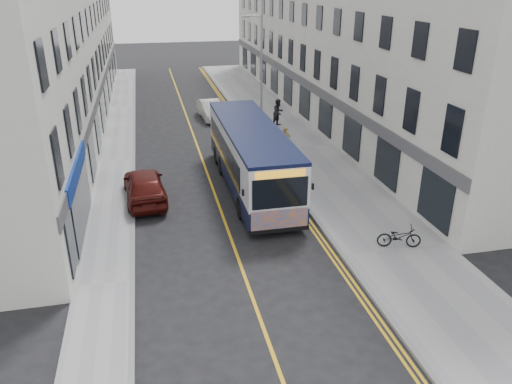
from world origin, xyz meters
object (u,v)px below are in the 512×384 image
streetlamp (260,75)px  car_maroon (145,185)px  pedestrian_near (285,141)px  city_bus (251,155)px  pedestrian_far (278,112)px  car_white (211,110)px  bicycle (399,237)px

streetlamp → car_maroon: streetlamp is taller
pedestrian_near → car_maroon: bearing=-138.5°
city_bus → pedestrian_far: 11.48m
streetlamp → pedestrian_far: 4.92m
city_bus → car_white: size_ratio=2.69×
streetlamp → car_maroon: bearing=-133.4°
pedestrian_far → bicycle: bearing=-123.5°
car_white → car_maroon: 15.36m
pedestrian_far → city_bus: bearing=-145.8°
streetlamp → pedestrian_far: (2.05, 3.03, -3.29)m
bicycle → car_white: 21.99m
bicycle → pedestrian_far: pedestrian_far is taller
bicycle → pedestrian_far: size_ratio=0.90×
city_bus → pedestrian_far: city_bus is taller
car_white → car_maroon: bearing=-114.2°
streetlamp → car_maroon: 11.60m
city_bus → car_maroon: city_bus is taller
city_bus → bicycle: size_ratio=6.51×
streetlamp → city_bus: (-2.22, -7.60, -2.59)m
pedestrian_far → car_maroon: size_ratio=0.42×
car_white → car_maroon: car_maroon is taller
streetlamp → car_white: streetlamp is taller
pedestrian_near → car_maroon: (-8.43, -4.92, -0.15)m
streetlamp → pedestrian_far: size_ratio=4.13×
bicycle → car_white: size_ratio=0.41×
pedestrian_far → car_white: 5.59m
streetlamp → bicycle: size_ratio=4.61×
bicycle → car_white: (-4.58, 21.51, 0.11)m
streetlamp → city_bus: streetlamp is taller
pedestrian_near → car_maroon: 9.76m
car_maroon → streetlamp: bearing=-137.7°
bicycle → pedestrian_far: (-0.17, 18.11, 0.51)m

